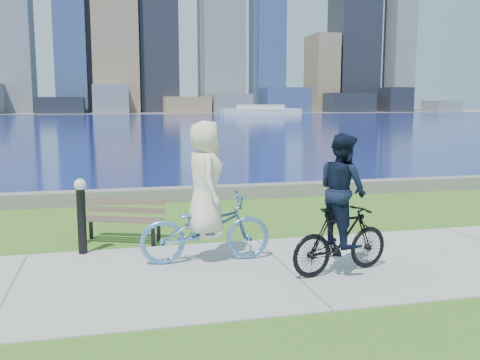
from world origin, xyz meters
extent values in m
plane|color=#356119|center=(0.00, 0.00, 0.00)|extent=(320.00, 320.00, 0.00)
cube|color=#969691|center=(0.00, 0.00, 0.01)|extent=(80.00, 3.50, 0.02)
cube|color=#66625F|center=(0.00, 6.20, 0.17)|extent=(90.00, 0.50, 0.35)
cube|color=navy|center=(0.00, 72.00, 0.00)|extent=(320.00, 131.00, 0.01)
cube|color=slate|center=(0.00, 130.00, 0.06)|extent=(320.00, 30.00, 0.12)
cube|color=black|center=(-12.93, 120.38, 1.89)|extent=(10.26, 8.35, 3.78)
cube|color=slate|center=(-1.93, 119.77, 3.30)|extent=(7.97, 6.68, 6.61)
cube|color=#7B634B|center=(16.02, 122.72, 1.97)|extent=(11.08, 8.13, 3.94)
cube|color=slate|center=(26.44, 120.73, 2.30)|extent=(8.97, 9.65, 4.61)
cube|color=navy|center=(40.34, 120.49, 3.13)|extent=(11.32, 7.99, 6.25)
cube|color=black|center=(57.79, 120.49, 2.51)|extent=(11.79, 7.09, 5.01)
cube|color=black|center=(70.78, 120.11, 3.23)|extent=(6.69, 6.99, 6.46)
cube|color=slate|center=(84.69, 120.28, 1.54)|extent=(7.32, 8.28, 3.07)
cube|color=navy|center=(-10.79, 130.69, 20.01)|extent=(7.29, 9.96, 40.02)
cube|color=#7B634B|center=(-0.39, 128.36, 19.12)|extent=(10.81, 10.03, 38.24)
cube|color=#7B634B|center=(54.49, 131.27, 10.36)|extent=(6.38, 10.68, 20.71)
cube|color=black|center=(64.43, 132.72, 20.87)|extent=(11.42, 10.95, 41.75)
cube|color=slate|center=(76.60, 129.24, 23.31)|extent=(6.19, 7.19, 46.61)
cube|color=silver|center=(27.15, 96.30, 0.68)|extent=(15.81, 4.52, 1.36)
cube|color=silver|center=(27.15, 96.30, 1.75)|extent=(9.04, 3.39, 0.79)
cube|color=black|center=(-3.12, 2.32, 0.21)|extent=(0.07, 0.07, 0.42)
cube|color=black|center=(-1.90, 1.82, 0.21)|extent=(0.07, 0.07, 0.42)
cube|color=black|center=(-2.99, 2.63, 0.21)|extent=(0.07, 0.07, 0.42)
cube|color=black|center=(-1.77, 2.13, 0.21)|extent=(0.07, 0.07, 0.42)
cube|color=brown|center=(-2.51, 2.07, 0.44)|extent=(1.43, 0.66, 0.04)
cube|color=brown|center=(-2.45, 2.21, 0.44)|extent=(1.43, 0.66, 0.04)
cube|color=brown|center=(-2.40, 2.34, 0.44)|extent=(1.43, 0.66, 0.04)
cube|color=brown|center=(-2.35, 2.45, 0.56)|extent=(1.41, 0.62, 0.11)
cube|color=brown|center=(-2.34, 2.47, 0.72)|extent=(1.41, 0.62, 0.11)
cylinder|color=black|center=(-3.10, 1.60, 0.58)|extent=(0.15, 0.15, 1.15)
sphere|color=beige|center=(-3.10, 1.60, 1.19)|extent=(0.21, 0.21, 0.21)
imported|color=#5087C3|center=(-1.16, 0.66, 0.57)|extent=(0.75, 2.10, 1.09)
imported|color=white|center=(-1.16, 0.66, 1.36)|extent=(0.59, 0.91, 1.82)
imported|color=black|center=(0.69, -0.40, 0.53)|extent=(0.85, 1.75, 1.01)
imported|color=black|center=(0.69, -0.40, 1.28)|extent=(0.78, 0.91, 1.66)
camera|label=1|loc=(-2.61, -7.54, 2.55)|focal=40.00mm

